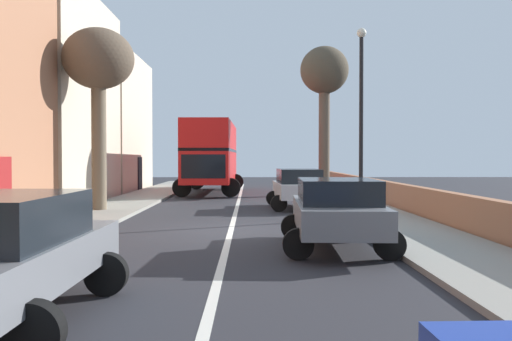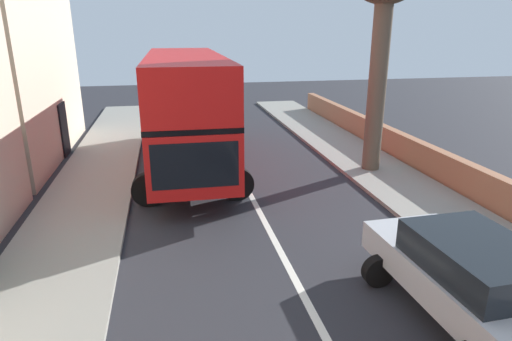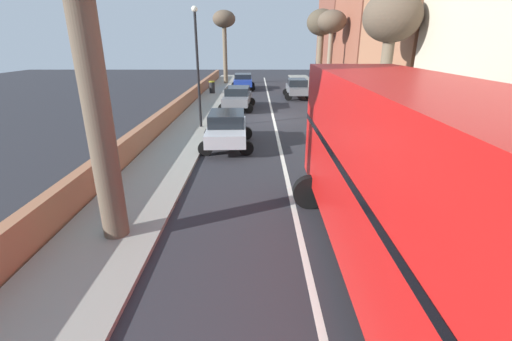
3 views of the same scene
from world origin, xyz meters
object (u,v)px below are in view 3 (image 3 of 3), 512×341
object	(u,v)px
parked_car_silver_right_3	(227,128)
litter_bin_right	(212,87)
parked_car_grey_right_0	(238,97)
street_tree_left_0	(391,23)
parked_car_blue_right_1	(243,80)
street_tree_right_1	(224,23)
street_tree_left_2	(332,25)
street_tree_left_4	(321,26)
double_decker_bus	(409,176)
lamppost_right	(197,59)
parked_car_grey_left_2	(297,87)

from	to	relation	value
parked_car_silver_right_3	litter_bin_right	world-z (taller)	parked_car_silver_right_3
parked_car_grey_right_0	litter_bin_right	xyz separation A→B (m)	(2.80, -7.67, -0.23)
parked_car_silver_right_3	street_tree_left_0	bearing A→B (deg)	-168.99
parked_car_blue_right_1	street_tree_right_1	distance (m)	7.93
street_tree_left_2	street_tree_left_4	size ratio (longest dim) A/B	0.93
double_decker_bus	street_tree_left_2	world-z (taller)	street_tree_left_2
street_tree_left_0	litter_bin_right	world-z (taller)	street_tree_left_0
parked_car_silver_right_3	litter_bin_right	size ratio (longest dim) A/B	3.81
parked_car_blue_right_1	street_tree_left_2	size ratio (longest dim) A/B	0.63
lamppost_right	street_tree_right_1	bearing A→B (deg)	-88.95
street_tree_right_1	litter_bin_right	xyz separation A→B (m)	(0.59, 8.57, -5.98)
street_tree_left_4	parked_car_grey_right_0	bearing A→B (deg)	53.62
parked_car_blue_right_1	street_tree_left_0	xyz separation A→B (m)	(-7.63, 19.49, 4.59)
parked_car_grey_right_0	street_tree_left_4	world-z (taller)	street_tree_left_4
double_decker_bus	street_tree_left_4	xyz separation A→B (m)	(-3.47, -30.02, 3.76)
street_tree_left_4	litter_bin_right	distance (m)	12.10
street_tree_left_4	street_tree_right_1	bearing A→B (deg)	-30.60
street_tree_left_0	street_tree_left_2	distance (m)	13.41
street_tree_left_0	litter_bin_right	distance (m)	19.63
double_decker_bus	street_tree_right_1	xyz separation A→B (m)	(6.41, -35.86, 4.31)
street_tree_left_4	parked_car_blue_right_1	bearing A→B (deg)	-6.28
street_tree_left_0	street_tree_left_4	distance (m)	18.66
double_decker_bus	parked_car_silver_right_3	world-z (taller)	double_decker_bus
parked_car_grey_left_2	parked_car_blue_right_1	bearing A→B (deg)	-49.09
street_tree_left_2	litter_bin_right	bearing A→B (deg)	-13.59
parked_car_grey_left_2	parked_car_silver_right_3	xyz separation A→B (m)	(5.00, 15.20, -0.01)
parked_car_grey_right_0	street_tree_left_2	world-z (taller)	street_tree_left_2
parked_car_grey_left_2	parked_car_grey_right_0	bearing A→B (deg)	47.61
street_tree_left_0	street_tree_left_4	xyz separation A→B (m)	(-0.04, -18.65, 0.60)
street_tree_right_1	street_tree_left_4	size ratio (longest dim) A/B	1.05
double_decker_bus	parked_car_grey_right_0	bearing A→B (deg)	-77.92
double_decker_bus	parked_car_grey_left_2	size ratio (longest dim) A/B	2.30
double_decker_bus	street_tree_right_1	world-z (taller)	street_tree_right_1
parked_car_blue_right_1	street_tree_left_4	bearing A→B (deg)	173.72
parked_car_grey_right_0	street_tree_left_4	size ratio (longest dim) A/B	0.60
street_tree_left_0	street_tree_left_2	size ratio (longest dim) A/B	0.97
parked_car_silver_right_3	lamppost_right	size ratio (longest dim) A/B	0.67
street_tree_left_0	street_tree_right_1	distance (m)	26.41
parked_car_silver_right_3	lamppost_right	xyz separation A→B (m)	(1.80, -3.63, 2.89)
double_decker_bus	parked_car_grey_right_0	size ratio (longest dim) A/B	2.25
street_tree_right_1	street_tree_left_2	xyz separation A→B (m)	(-9.80, 11.08, -0.66)
street_tree_left_4	litter_bin_right	xyz separation A→B (m)	(10.47, 2.73, -5.43)
street_tree_right_1	parked_car_grey_left_2	bearing A→B (deg)	123.80
parked_car_grey_left_2	street_tree_left_0	xyz separation A→B (m)	(-2.63, 13.72, 4.58)
parked_car_blue_right_1	lamppost_right	size ratio (longest dim) A/B	0.70
parked_car_grey_left_2	lamppost_right	xyz separation A→B (m)	(6.80, 11.58, 2.88)
lamppost_right	double_decker_bus	bearing A→B (deg)	113.94
parked_car_grey_right_0	litter_bin_right	distance (m)	8.17
street_tree_left_0	street_tree_left_4	size ratio (longest dim) A/B	0.90
parked_car_grey_left_2	street_tree_left_0	size ratio (longest dim) A/B	0.65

